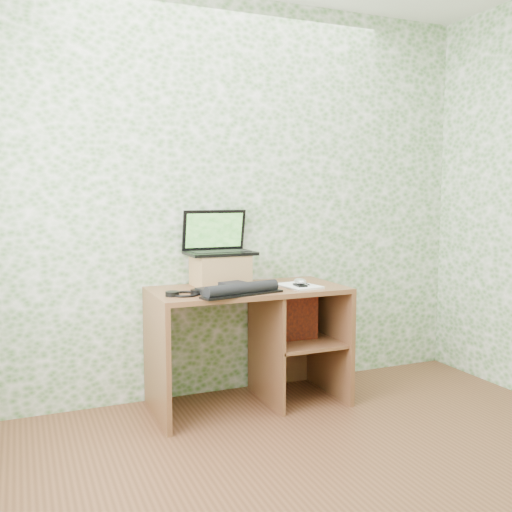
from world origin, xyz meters
name	(u,v)px	position (x,y,z in m)	size (l,w,h in m)	color
wall_back	(230,199)	(0.00, 1.75, 1.30)	(3.50, 3.50, 0.00)	white
desk	(258,328)	(0.08, 1.47, 0.48)	(1.20, 0.60, 0.75)	brown
riser	(220,270)	(-0.13, 1.58, 0.85)	(0.33, 0.28, 0.20)	#A7814B
laptop	(218,244)	(-0.13, 1.63, 1.01)	(0.42, 0.30, 0.28)	black
keyboard	(238,289)	(-0.13, 1.27, 0.78)	(0.53, 0.37, 0.07)	black
headphones	(185,293)	(-0.44, 1.33, 0.76)	(0.23, 0.17, 0.03)	black
notepad	(299,286)	(0.30, 1.34, 0.76)	(0.20, 0.28, 0.01)	white
mouse	(300,283)	(0.29, 1.30, 0.78)	(0.07, 0.11, 0.04)	#BBBBBE
pen	(306,283)	(0.37, 1.36, 0.77)	(0.01, 0.01, 0.12)	black
red_box	(296,314)	(0.33, 1.44, 0.56)	(0.28, 0.09, 0.33)	maroon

